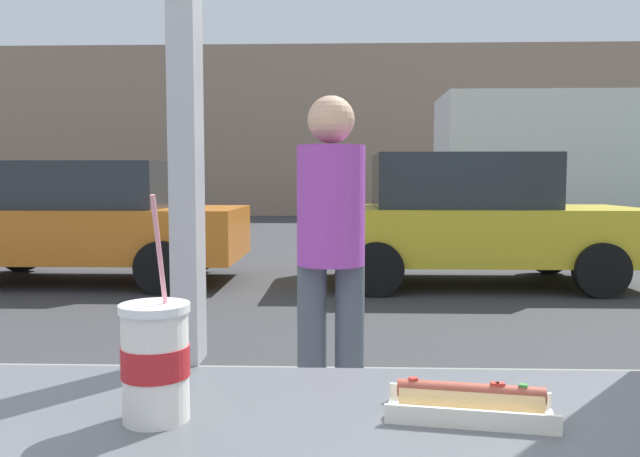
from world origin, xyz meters
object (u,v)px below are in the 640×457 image
soda_cup_left (156,360)px  parked_car_yellow (468,219)px  hotdog_tray_far (470,402)px  parked_car_orange (84,220)px  box_truck (585,164)px  pedestrian (331,245)px

soda_cup_left → parked_car_yellow: 7.61m
soda_cup_left → hotdog_tray_far: soda_cup_left is taller
parked_car_yellow → parked_car_orange: bearing=-180.0°
parked_car_yellow → box_truck: 6.81m
soda_cup_left → hotdog_tray_far: (0.46, 0.03, -0.07)m
soda_cup_left → box_truck: (5.57, 13.05, 0.60)m
hotdog_tray_far → pedestrian: 2.06m
parked_car_orange → box_truck: bearing=33.1°
hotdog_tray_far → box_truck: box_truck is taller
hotdog_tray_far → pedestrian: (-0.24, 2.05, 0.02)m
soda_cup_left → parked_car_orange: size_ratio=0.08×
soda_cup_left → pedestrian: pedestrian is taller
parked_car_orange → pedestrian: size_ratio=2.59×
hotdog_tray_far → pedestrian: size_ratio=0.16×
parked_car_orange → parked_car_yellow: (5.08, 0.00, 0.04)m
soda_cup_left → box_truck: size_ratio=0.05×
parked_car_yellow → box_truck: box_truck is taller
hotdog_tray_far → parked_car_orange: 8.18m
soda_cup_left → parked_car_yellow: size_ratio=0.08×
hotdog_tray_far → parked_car_orange: size_ratio=0.06×
soda_cup_left → box_truck: box_truck is taller
pedestrian → parked_car_orange: bearing=122.5°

